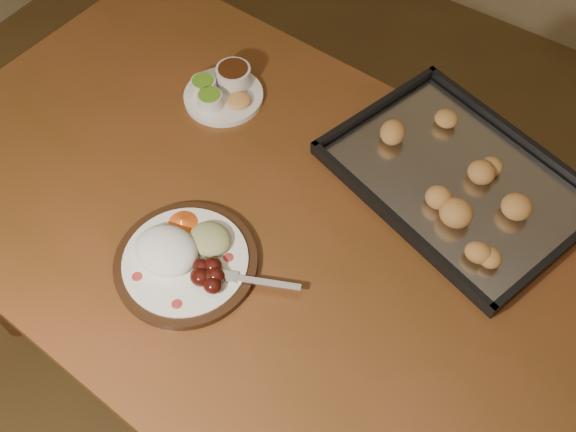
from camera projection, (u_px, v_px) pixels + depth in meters
The scene contains 4 objects.
dining_table at pixel (268, 243), 1.33m from camera, with size 1.54×0.98×0.75m.
dinner_plate at pixel (184, 257), 1.18m from camera, with size 0.34×0.27×0.06m.
condiment_saucer at pixel (224, 90), 1.42m from camera, with size 0.18×0.18×0.06m.
baking_tray at pixel (458, 177), 1.29m from camera, with size 0.57×0.49×0.05m.
Camera 1 is at (0.25, -0.35, 1.79)m, focal length 40.00 mm.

